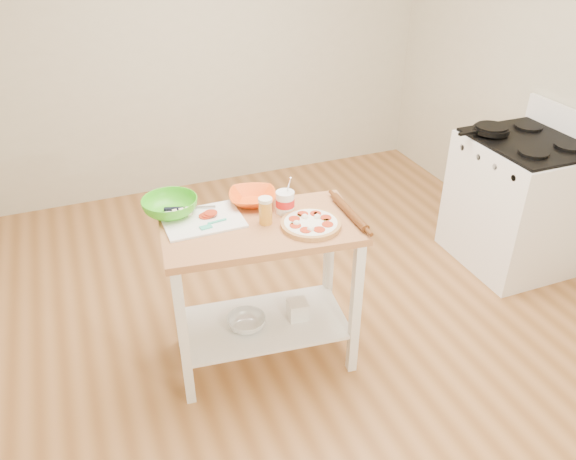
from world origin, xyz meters
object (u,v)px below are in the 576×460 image
(pizza, at_px, (311,224))
(orange_bowl, at_px, (253,198))
(prep_island, at_px, (262,267))
(spatula, at_px, (212,224))
(shelf_bin, at_px, (298,309))
(rolling_pin, at_px, (350,212))
(shelf_glass_bowl, at_px, (247,322))
(skillet, at_px, (490,130))
(gas_stove, at_px, (516,202))
(beer_pint, at_px, (266,211))
(green_bowl, at_px, (170,207))
(cutting_board, at_px, (202,219))
(yogurt_tub, at_px, (285,202))
(knife, at_px, (183,208))

(pizza, distance_m, orange_bowl, 0.40)
(prep_island, distance_m, spatula, 0.37)
(pizza, height_order, shelf_bin, pizza)
(prep_island, bearing_deg, rolling_pin, -10.40)
(spatula, bearing_deg, shelf_glass_bowl, -39.08)
(prep_island, xyz_separation_m, skillet, (1.83, 0.49, 0.34))
(rolling_pin, distance_m, shelf_glass_bowl, 0.85)
(gas_stove, height_order, orange_bowl, gas_stove)
(beer_pint, distance_m, shelf_bin, 0.68)
(spatula, xyz_separation_m, rolling_pin, (0.70, -0.16, 0.01))
(green_bowl, bearing_deg, rolling_pin, -23.00)
(prep_island, height_order, orange_bowl, orange_bowl)
(cutting_board, xyz_separation_m, shelf_bin, (0.46, -0.19, -0.59))
(prep_island, xyz_separation_m, rolling_pin, (0.46, -0.08, 0.28))
(prep_island, xyz_separation_m, pizza, (0.23, -0.11, 0.28))
(gas_stove, bearing_deg, spatula, -173.69)
(pizza, distance_m, spatula, 0.50)
(green_bowl, distance_m, shelf_bin, 0.92)
(rolling_pin, bearing_deg, spatula, 167.10)
(prep_island, distance_m, yogurt_tub, 0.37)
(gas_stove, relative_size, shelf_bin, 10.21)
(cutting_board, height_order, spatula, cutting_board)
(cutting_board, bearing_deg, rolling_pin, -18.40)
(beer_pint, relative_size, shelf_bin, 1.31)
(pizza, relative_size, yogurt_tub, 1.45)
(cutting_board, bearing_deg, pizza, -28.14)
(orange_bowl, height_order, rolling_pin, orange_bowl)
(cutting_board, bearing_deg, shelf_bin, -22.41)
(knife, bearing_deg, skillet, 22.62)
(rolling_pin, relative_size, shelf_glass_bowl, 1.72)
(gas_stove, distance_m, green_bowl, 2.46)
(knife, height_order, yogurt_tub, yogurt_tub)
(shelf_bin, bearing_deg, prep_island, 170.03)
(knife, height_order, shelf_bin, knife)
(pizza, height_order, green_bowl, green_bowl)
(gas_stove, bearing_deg, prep_island, -170.92)
(cutting_board, bearing_deg, yogurt_tub, -10.21)
(orange_bowl, bearing_deg, rolling_pin, -37.49)
(pizza, bearing_deg, green_bowl, 148.24)
(knife, bearing_deg, pizza, -17.86)
(spatula, xyz_separation_m, knife, (-0.10, 0.21, 0.00))
(spatula, xyz_separation_m, shelf_bin, (0.43, -0.11, -0.60))
(pizza, bearing_deg, skillet, 20.63)
(rolling_pin, bearing_deg, green_bowl, 157.00)
(cutting_board, bearing_deg, green_bowl, 135.97)
(shelf_bin, bearing_deg, green_bowl, 152.08)
(cutting_board, xyz_separation_m, rolling_pin, (0.73, -0.24, 0.01))
(yogurt_tub, relative_size, rolling_pin, 0.57)
(skillet, distance_m, cutting_board, 2.12)
(spatula, distance_m, rolling_pin, 0.72)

